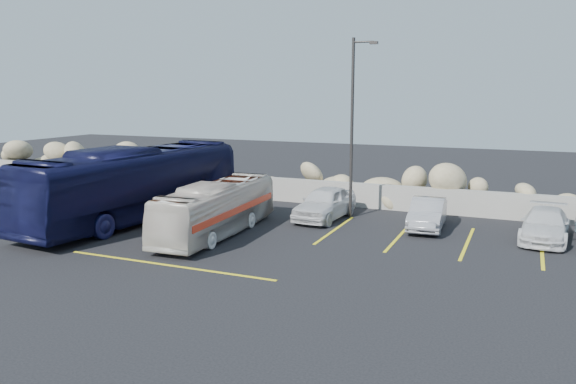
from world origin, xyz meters
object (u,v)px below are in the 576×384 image
at_px(car_a, 325,203).
at_px(lamppost, 353,123).
at_px(tour_coach, 135,184).
at_px(car_c, 545,225).
at_px(car_b, 427,214).
at_px(vintage_bus, 217,209).

bearing_deg(car_a, lamppost, 38.69).
xyz_separation_m(tour_coach, car_a, (7.71, 3.53, -0.92)).
bearing_deg(car_c, car_b, -177.80).
xyz_separation_m(car_a, car_b, (4.56, 0.03, -0.10)).
relative_size(lamppost, tour_coach, 0.68).
bearing_deg(car_b, car_c, -5.43).
bearing_deg(tour_coach, car_c, 16.70).
relative_size(vintage_bus, car_b, 2.00).
relative_size(car_a, car_c, 1.03).
bearing_deg(car_b, tour_coach, -167.21).
relative_size(lamppost, vintage_bus, 1.05).
distance_m(vintage_bus, car_b, 8.81).
xyz_separation_m(tour_coach, car_c, (16.78, 3.40, -1.05)).
height_order(lamppost, car_c, lamppost).
relative_size(lamppost, car_c, 1.93).
bearing_deg(car_a, car_b, 4.69).
height_order(car_a, car_c, car_a).
relative_size(car_a, car_b, 1.12).
relative_size(vintage_bus, tour_coach, 0.65).
height_order(lamppost, tour_coach, lamppost).
height_order(car_a, car_b, car_a).
height_order(lamppost, car_b, lamppost).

